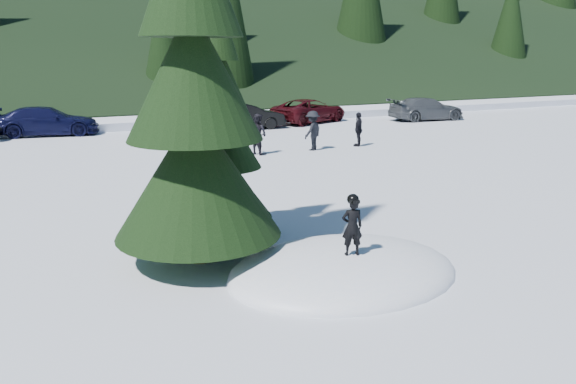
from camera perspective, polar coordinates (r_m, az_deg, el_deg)
name	(u,v)px	position (r m, az deg, el deg)	size (l,w,h in m)	color
ground	(343,273)	(10.64, 5.64, -8.21)	(200.00, 200.00, 0.00)	white
snow_mound	(343,273)	(10.64, 5.64, -8.21)	(4.48, 3.52, 0.96)	white
spruce_tall	(194,91)	(10.61, -9.56, 10.08)	(3.20, 3.20, 8.60)	black
spruce_short	(221,142)	(12.38, -6.80, 5.02)	(2.20, 2.20, 5.37)	black
child_skier	(352,227)	(10.04, 6.54, -3.52)	(0.38, 0.25, 1.05)	black
adult_0	(258,134)	(22.84, -3.07, 5.90)	(0.80, 0.62, 1.65)	black
adult_1	(358,129)	(25.04, 7.17, 6.35)	(0.88, 0.37, 1.50)	black
adult_2	(313,131)	(23.81, 2.51, 6.25)	(1.07, 0.62, 1.66)	black
car_3	(47,121)	(30.63, -23.30, 6.63)	(2.00, 4.92, 1.43)	black
car_4	(188,116)	(30.70, -10.12, 7.61)	(1.76, 4.37, 1.49)	gray
car_5	(245,116)	(30.61, -4.36, 7.68)	(1.48, 4.24, 1.40)	black
car_6	(309,111)	(33.56, 2.17, 8.25)	(2.31, 5.01, 1.39)	#3E0B10
car_7	(426,109)	(35.80, 13.87, 8.20)	(1.93, 4.76, 1.38)	#4C5053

